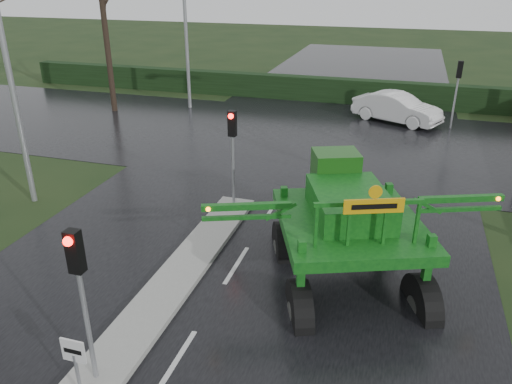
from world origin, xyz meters
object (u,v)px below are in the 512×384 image
(street_light_left_near, at_px, (8,30))
(street_light_left_far, at_px, (189,3))
(traffic_signal_mid, at_px, (232,138))
(traffic_signal_far, at_px, (458,80))
(traffic_signal_near, at_px, (79,276))
(white_sedan, at_px, (395,122))
(keep_left_sign, at_px, (75,359))
(crop_sprayer, at_px, (301,237))

(street_light_left_near, bearing_deg, street_light_left_far, 90.00)
(traffic_signal_mid, bearing_deg, traffic_signal_far, 58.07)
(traffic_signal_near, bearing_deg, white_sedan, 76.96)
(keep_left_sign, height_order, white_sedan, keep_left_sign)
(street_light_left_near, distance_m, street_light_left_far, 14.00)
(crop_sprayer, bearing_deg, traffic_signal_far, 54.18)
(keep_left_sign, xyz_separation_m, traffic_signal_far, (7.80, 21.51, 1.53))
(traffic_signal_mid, distance_m, street_light_left_near, 7.83)
(street_light_left_far, bearing_deg, street_light_left_near, -90.00)
(traffic_signal_far, xyz_separation_m, crop_sprayer, (-4.40, -17.43, -0.55))
(keep_left_sign, bearing_deg, traffic_signal_mid, 90.00)
(traffic_signal_far, bearing_deg, traffic_signal_near, 69.64)
(street_light_left_near, bearing_deg, keep_left_sign, -47.41)
(traffic_signal_near, bearing_deg, keep_left_sign, -90.00)
(traffic_signal_mid, xyz_separation_m, crop_sprayer, (3.40, -4.91, -0.55))
(traffic_signal_far, bearing_deg, traffic_signal_mid, 58.07)
(keep_left_sign, xyz_separation_m, traffic_signal_mid, (0.00, 8.99, 1.53))
(white_sedan, bearing_deg, keep_left_sign, -167.84)
(traffic_signal_near, height_order, traffic_signal_far, same)
(traffic_signal_far, xyz_separation_m, street_light_left_near, (-14.69, -14.01, 3.40))
(traffic_signal_mid, distance_m, crop_sprayer, 6.00)
(street_light_left_far, bearing_deg, keep_left_sign, -72.22)
(white_sedan, bearing_deg, traffic_signal_mid, -176.11)
(keep_left_sign, distance_m, white_sedan, 22.46)
(traffic_signal_near, distance_m, street_light_left_far, 22.37)
(traffic_signal_far, height_order, crop_sprayer, crop_sprayer)
(crop_sprayer, bearing_deg, keep_left_sign, -151.48)
(street_light_left_far, distance_m, crop_sprayer, 20.62)
(traffic_signal_near, relative_size, street_light_left_near, 0.35)
(traffic_signal_far, bearing_deg, street_light_left_far, 0.03)
(traffic_signal_far, relative_size, crop_sprayer, 0.49)
(street_light_left_near, distance_m, white_sedan, 19.57)
(traffic_signal_mid, relative_size, street_light_left_near, 0.35)
(street_light_left_far, bearing_deg, traffic_signal_near, -71.83)
(crop_sprayer, relative_size, white_sedan, 1.50)
(traffic_signal_far, distance_m, white_sedan, 3.87)
(street_light_left_far, relative_size, crop_sprayer, 1.39)
(traffic_signal_near, height_order, crop_sprayer, crop_sprayer)
(traffic_signal_near, distance_m, white_sedan, 22.11)
(keep_left_sign, height_order, crop_sprayer, crop_sprayer)
(crop_sprayer, bearing_deg, street_light_left_far, 98.93)
(traffic_signal_near, distance_m, traffic_signal_far, 22.42)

